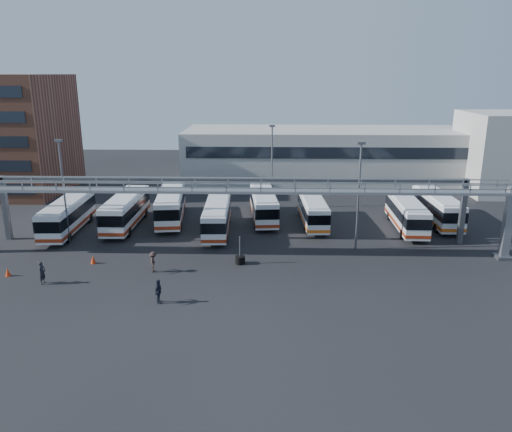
{
  "coord_description": "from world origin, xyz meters",
  "views": [
    {
      "loc": [
        3.84,
        -38.09,
        16.17
      ],
      "look_at": [
        2.53,
        6.0,
        3.49
      ],
      "focal_mm": 35.0,
      "sensor_mm": 36.0,
      "label": 1
    }
  ],
  "objects_px": {
    "bus_8": "(406,213)",
    "pedestrian_a": "(42,273)",
    "light_pole_mid": "(359,191)",
    "bus_6": "(313,210)",
    "tire_stack": "(240,259)",
    "light_pole_left": "(63,186)",
    "bus_3": "(171,204)",
    "bus_5": "(263,204)",
    "cone_left": "(8,272)",
    "bus_1": "(68,215)",
    "light_pole_back": "(272,162)",
    "bus_2": "(126,209)",
    "bus_4": "(217,216)",
    "pedestrian_d": "(158,291)",
    "pedestrian_c": "(153,262)",
    "bus_9": "(437,207)",
    "cone_right": "(93,259)"
  },
  "relations": [
    {
      "from": "bus_9",
      "to": "bus_1",
      "type": "bearing_deg",
      "value": -174.61
    },
    {
      "from": "bus_2",
      "to": "bus_3",
      "type": "height_order",
      "value": "bus_3"
    },
    {
      "from": "bus_3",
      "to": "pedestrian_d",
      "type": "xyz_separation_m",
      "value": [
        3.13,
        -21.01,
        -1.03
      ]
    },
    {
      "from": "bus_8",
      "to": "tire_stack",
      "type": "height_order",
      "value": "bus_8"
    },
    {
      "from": "bus_4",
      "to": "bus_5",
      "type": "distance_m",
      "value": 6.9
    },
    {
      "from": "light_pole_back",
      "to": "bus_6",
      "type": "bearing_deg",
      "value": -57.29
    },
    {
      "from": "bus_8",
      "to": "light_pole_mid",
      "type": "bearing_deg",
      "value": -132.42
    },
    {
      "from": "bus_3",
      "to": "bus_9",
      "type": "distance_m",
      "value": 29.72
    },
    {
      "from": "cone_left",
      "to": "tire_stack",
      "type": "height_order",
      "value": "tire_stack"
    },
    {
      "from": "cone_left",
      "to": "light_pole_back",
      "type": "bearing_deg",
      "value": 45.8
    },
    {
      "from": "bus_9",
      "to": "bus_5",
      "type": "bearing_deg",
      "value": 176.81
    },
    {
      "from": "light_pole_mid",
      "to": "bus_6",
      "type": "distance_m",
      "value": 9.55
    },
    {
      "from": "pedestrian_a",
      "to": "cone_right",
      "type": "distance_m",
      "value": 5.12
    },
    {
      "from": "light_pole_back",
      "to": "bus_5",
      "type": "relative_size",
      "value": 0.92
    },
    {
      "from": "bus_4",
      "to": "pedestrian_c",
      "type": "distance_m",
      "value": 11.74
    },
    {
      "from": "light_pole_left",
      "to": "pedestrian_c",
      "type": "bearing_deg",
      "value": -35.53
    },
    {
      "from": "bus_6",
      "to": "pedestrian_d",
      "type": "relative_size",
      "value": 5.63
    },
    {
      "from": "light_pole_back",
      "to": "tire_stack",
      "type": "distance_m",
      "value": 20.0
    },
    {
      "from": "bus_5",
      "to": "bus_8",
      "type": "xyz_separation_m",
      "value": [
        15.33,
        -3.12,
        -0.04
      ]
    },
    {
      "from": "pedestrian_d",
      "to": "bus_8",
      "type": "bearing_deg",
      "value": -41.97
    },
    {
      "from": "bus_6",
      "to": "bus_8",
      "type": "bearing_deg",
      "value": -10.53
    },
    {
      "from": "light_pole_back",
      "to": "bus_1",
      "type": "bearing_deg",
      "value": -153.98
    },
    {
      "from": "bus_2",
      "to": "pedestrian_a",
      "type": "height_order",
      "value": "bus_2"
    },
    {
      "from": "cone_left",
      "to": "bus_1",
      "type": "bearing_deg",
      "value": 88.06
    },
    {
      "from": "bus_1",
      "to": "bus_4",
      "type": "xyz_separation_m",
      "value": [
        15.7,
        0.18,
        -0.1
      ]
    },
    {
      "from": "bus_3",
      "to": "cone_right",
      "type": "xyz_separation_m",
      "value": [
        -4.37,
        -13.37,
        -1.57
      ]
    },
    {
      "from": "bus_2",
      "to": "cone_right",
      "type": "height_order",
      "value": "bus_2"
    },
    {
      "from": "light_pole_left",
      "to": "bus_8",
      "type": "xyz_separation_m",
      "value": [
        34.4,
        5.58,
        -3.93
      ]
    },
    {
      "from": "bus_1",
      "to": "pedestrian_a",
      "type": "xyz_separation_m",
      "value": [
        3.19,
        -13.42,
        -0.95
      ]
    },
    {
      "from": "light_pole_mid",
      "to": "bus_9",
      "type": "xyz_separation_m",
      "value": [
        10.36,
        8.92,
        -3.88
      ]
    },
    {
      "from": "bus_2",
      "to": "cone_left",
      "type": "distance_m",
      "value": 15.39
    },
    {
      "from": "cone_right",
      "to": "light_pole_back",
      "type": "bearing_deg",
      "value": 50.99
    },
    {
      "from": "light_pole_left",
      "to": "bus_3",
      "type": "bearing_deg",
      "value": 42.64
    },
    {
      "from": "bus_4",
      "to": "light_pole_mid",
      "type": "bearing_deg",
      "value": -21.21
    },
    {
      "from": "light_pole_left",
      "to": "bus_3",
      "type": "distance_m",
      "value": 12.33
    },
    {
      "from": "light_pole_left",
      "to": "bus_9",
      "type": "relative_size",
      "value": 0.92
    },
    {
      "from": "light_pole_back",
      "to": "pedestrian_c",
      "type": "relative_size",
      "value": 5.69
    },
    {
      "from": "bus_8",
      "to": "pedestrian_a",
      "type": "height_order",
      "value": "bus_8"
    },
    {
      "from": "cone_right",
      "to": "bus_1",
      "type": "bearing_deg",
      "value": 122.3
    },
    {
      "from": "light_pole_mid",
      "to": "pedestrian_d",
      "type": "bearing_deg",
      "value": -143.39
    },
    {
      "from": "bus_4",
      "to": "light_pole_left",
      "type": "bearing_deg",
      "value": -167.57
    },
    {
      "from": "cone_left",
      "to": "cone_right",
      "type": "xyz_separation_m",
      "value": [
        6.08,
        3.01,
        0.02
      ]
    },
    {
      "from": "light_pole_left",
      "to": "bus_4",
      "type": "bearing_deg",
      "value": 14.62
    },
    {
      "from": "light_pole_back",
      "to": "bus_9",
      "type": "distance_m",
      "value": 19.72
    },
    {
      "from": "bus_2",
      "to": "pedestrian_d",
      "type": "relative_size",
      "value": 6.32
    },
    {
      "from": "light_pole_left",
      "to": "bus_5",
      "type": "relative_size",
      "value": 0.92
    },
    {
      "from": "bus_9",
      "to": "pedestrian_a",
      "type": "relative_size",
      "value": 5.96
    },
    {
      "from": "bus_3",
      "to": "bus_5",
      "type": "xyz_separation_m",
      "value": [
        10.43,
        0.75,
        -0.1
      ]
    },
    {
      "from": "bus_2",
      "to": "cone_right",
      "type": "relative_size",
      "value": 15.59
    },
    {
      "from": "bus_8",
      "to": "pedestrian_a",
      "type": "distance_m",
      "value": 36.1
    }
  ]
}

